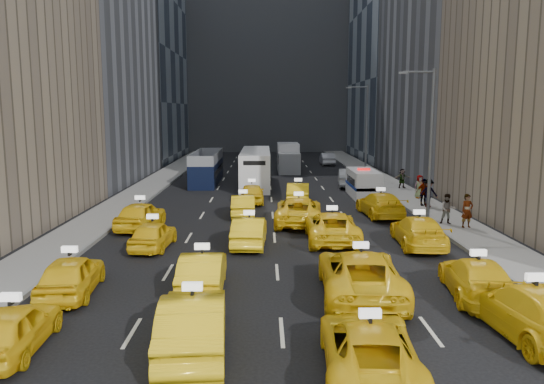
% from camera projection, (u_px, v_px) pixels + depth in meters
% --- Properties ---
extents(ground, '(160.00, 160.00, 0.00)m').
position_uv_depth(ground, '(278.00, 288.00, 19.90)').
color(ground, black).
rests_on(ground, ground).
extents(sidewalk_west, '(3.00, 90.00, 0.15)m').
position_uv_depth(sidewalk_west, '(146.00, 189.00, 44.45)').
color(sidewalk_west, gray).
rests_on(sidewalk_west, ground).
extents(sidewalk_east, '(3.00, 90.00, 0.15)m').
position_uv_depth(sidewalk_east, '(395.00, 189.00, 44.74)').
color(sidewalk_east, gray).
rests_on(sidewalk_east, ground).
extents(curb_west, '(0.15, 90.00, 0.18)m').
position_uv_depth(curb_west, '(163.00, 189.00, 44.46)').
color(curb_west, slate).
rests_on(curb_west, ground).
extents(curb_east, '(0.15, 90.00, 0.18)m').
position_uv_depth(curb_east, '(378.00, 188.00, 44.71)').
color(curb_east, slate).
rests_on(curb_east, ground).
extents(building_west_far, '(16.00, 22.00, 42.00)m').
position_uv_depth(building_west_far, '(113.00, 0.00, 69.78)').
color(building_west_far, '#2D3847').
rests_on(building_west_far, ground).
extents(building_backdrop, '(30.00, 12.00, 40.00)m').
position_uv_depth(building_backdrop, '(267.00, 29.00, 88.00)').
color(building_backdrop, slate).
rests_on(building_backdrop, ground).
extents(streetlight_near, '(2.15, 0.22, 9.00)m').
position_uv_depth(streetlight_near, '(429.00, 139.00, 31.13)').
color(streetlight_near, '#595B60').
rests_on(streetlight_near, ground).
extents(streetlight_far, '(2.15, 0.22, 9.00)m').
position_uv_depth(streetlight_far, '(365.00, 128.00, 50.90)').
color(streetlight_far, '#595B60').
rests_on(streetlight_far, ground).
extents(taxi_0, '(1.73, 4.04, 1.36)m').
position_uv_depth(taxi_0, '(13.00, 328.00, 14.53)').
color(taxi_0, yellow).
rests_on(taxi_0, ground).
extents(taxi_1, '(2.09, 5.08, 1.64)m').
position_uv_depth(taxi_1, '(193.00, 323.00, 14.57)').
color(taxi_1, yellow).
rests_on(taxi_1, ground).
extents(taxi_2, '(2.65, 5.16, 1.39)m').
position_uv_depth(taxi_2, '(369.00, 348.00, 13.30)').
color(taxi_2, yellow).
rests_on(taxi_2, ground).
extents(taxi_3, '(2.71, 5.67, 1.60)m').
position_uv_depth(taxi_3, '(533.00, 311.00, 15.51)').
color(taxi_3, yellow).
rests_on(taxi_3, ground).
extents(taxi_4, '(2.11, 4.45, 1.47)m').
position_uv_depth(taxi_4, '(71.00, 275.00, 19.07)').
color(taxi_4, yellow).
rests_on(taxi_4, ground).
extents(taxi_5, '(1.64, 4.46, 1.46)m').
position_uv_depth(taxi_5, '(203.00, 271.00, 19.52)').
color(taxi_5, yellow).
rests_on(taxi_5, ground).
extents(taxi_6, '(3.08, 6.12, 1.66)m').
position_uv_depth(taxi_6, '(360.00, 274.00, 18.92)').
color(taxi_6, yellow).
rests_on(taxi_6, ground).
extents(taxi_7, '(2.61, 5.10, 1.42)m').
position_uv_depth(taxi_7, '(477.00, 278.00, 18.82)').
color(taxi_7, yellow).
rests_on(taxi_7, ground).
extents(taxi_8, '(1.90, 4.10, 1.36)m').
position_uv_depth(taxi_8, '(153.00, 235.00, 25.49)').
color(taxi_8, yellow).
rests_on(taxi_8, ground).
extents(taxi_9, '(1.72, 4.46, 1.45)m').
position_uv_depth(taxi_9, '(249.00, 232.00, 25.97)').
color(taxi_9, yellow).
rests_on(taxi_9, ground).
extents(taxi_10, '(2.70, 5.56, 1.53)m').
position_uv_depth(taxi_10, '(332.00, 227.00, 26.85)').
color(taxi_10, yellow).
rests_on(taxi_10, ground).
extents(taxi_11, '(2.38, 5.25, 1.49)m').
position_uv_depth(taxi_11, '(418.00, 231.00, 25.92)').
color(taxi_11, yellow).
rests_on(taxi_11, ground).
extents(taxi_12, '(2.36, 4.78, 1.57)m').
position_uv_depth(taxi_12, '(141.00, 215.00, 29.72)').
color(taxi_12, yellow).
rests_on(taxi_12, ground).
extents(taxi_13, '(1.56, 4.15, 1.36)m').
position_uv_depth(taxi_13, '(243.00, 205.00, 33.36)').
color(taxi_13, yellow).
rests_on(taxi_13, ground).
extents(taxi_14, '(3.08, 5.89, 1.58)m').
position_uv_depth(taxi_14, '(299.00, 211.00, 31.00)').
color(taxi_14, yellow).
rests_on(taxi_14, ground).
extents(taxi_15, '(2.53, 5.36, 1.51)m').
position_uv_depth(taxi_15, '(380.00, 204.00, 33.28)').
color(taxi_15, yellow).
rests_on(taxi_15, ground).
extents(taxi_16, '(1.78, 4.25, 1.44)m').
position_uv_depth(taxi_16, '(252.00, 193.00, 38.01)').
color(taxi_16, yellow).
rests_on(taxi_16, ground).
extents(taxi_17, '(1.87, 4.52, 1.46)m').
position_uv_depth(taxi_17, '(298.00, 193.00, 38.19)').
color(taxi_17, yellow).
rests_on(taxi_17, ground).
extents(nypd_van, '(2.40, 5.29, 2.21)m').
position_uv_depth(nypd_van, '(363.00, 184.00, 40.92)').
color(nypd_van, white).
rests_on(nypd_van, ground).
extents(double_decker, '(2.82, 9.88, 2.84)m').
position_uv_depth(double_decker, '(207.00, 168.00, 48.64)').
color(double_decker, black).
rests_on(double_decker, ground).
extents(city_bus, '(2.57, 12.01, 3.10)m').
position_uv_depth(city_bus, '(256.00, 168.00, 47.32)').
color(city_bus, silver).
rests_on(city_bus, ground).
extents(box_truck, '(3.04, 6.88, 3.05)m').
position_uv_depth(box_truck, '(288.00, 158.00, 57.57)').
color(box_truck, silver).
rests_on(box_truck, ground).
extents(misc_car_0, '(2.20, 4.96, 1.58)m').
position_uv_depth(misc_car_0, '(348.00, 178.00, 46.33)').
color(misc_car_0, '#9A9DA1').
rests_on(misc_car_0, ground).
extents(misc_car_1, '(2.75, 5.58, 1.52)m').
position_uv_depth(misc_car_1, '(206.00, 164.00, 58.63)').
color(misc_car_1, black).
rests_on(misc_car_1, ground).
extents(misc_car_2, '(2.92, 5.69, 1.58)m').
position_uv_depth(misc_car_2, '(288.00, 158.00, 66.02)').
color(misc_car_2, gray).
rests_on(misc_car_2, ground).
extents(misc_car_3, '(1.75, 4.03, 1.35)m').
position_uv_depth(misc_car_3, '(244.00, 162.00, 61.55)').
color(misc_car_3, black).
rests_on(misc_car_3, ground).
extents(misc_car_4, '(1.57, 4.48, 1.47)m').
position_uv_depth(misc_car_4, '(327.00, 159.00, 64.87)').
color(misc_car_4, '#A7A8AF').
rests_on(misc_car_4, ground).
extents(pedestrian_0, '(0.76, 0.57, 1.89)m').
position_uv_depth(pedestrian_0, '(467.00, 211.00, 29.37)').
color(pedestrian_0, gray).
rests_on(pedestrian_0, sidewalk_east).
extents(pedestrian_1, '(0.93, 0.65, 1.75)m').
position_uv_depth(pedestrian_1, '(448.00, 209.00, 30.27)').
color(pedestrian_1, gray).
rests_on(pedestrian_1, sidewalk_east).
extents(pedestrian_2, '(1.24, 0.55, 1.89)m').
position_uv_depth(pedestrian_2, '(429.00, 193.00, 35.68)').
color(pedestrian_2, gray).
rests_on(pedestrian_2, sidewalk_east).
extents(pedestrian_3, '(1.16, 0.70, 1.84)m').
position_uv_depth(pedestrian_3, '(424.00, 192.00, 36.27)').
color(pedestrian_3, gray).
rests_on(pedestrian_3, sidewalk_east).
extents(pedestrian_4, '(0.92, 0.62, 1.73)m').
position_uv_depth(pedestrian_4, '(419.00, 187.00, 39.27)').
color(pedestrian_4, gray).
rests_on(pedestrian_4, sidewalk_east).
extents(pedestrian_5, '(1.57, 0.74, 1.63)m').
position_uv_depth(pedestrian_5, '(402.00, 178.00, 44.45)').
color(pedestrian_5, gray).
rests_on(pedestrian_5, sidewalk_east).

